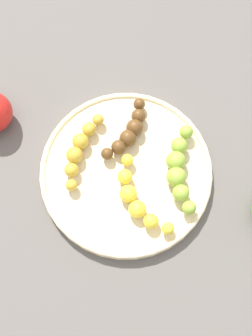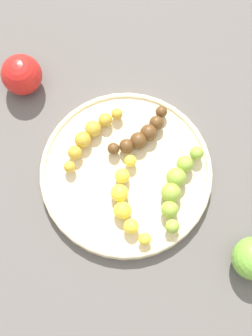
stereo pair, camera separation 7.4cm
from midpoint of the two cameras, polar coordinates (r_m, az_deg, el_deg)
The scene contains 7 objects.
ground_plane at distance 0.77m, azimuth 2.69°, elevation -1.27°, with size 2.40×2.40×0.00m, color #56514C.
fruit_bowl at distance 0.76m, azimuth 2.73°, elevation -1.02°, with size 0.29×0.29×0.02m.
banana_spotted at distance 0.76m, azimuth -1.85°, elevation 3.64°, with size 0.11×0.10×0.03m.
banana_yellow at distance 0.73m, azimuth 2.81°, elevation -4.64°, with size 0.05×0.15×0.03m.
banana_green at distance 0.74m, azimuth 9.23°, elevation -2.74°, with size 0.09×0.14×0.03m.
banana_overripe at distance 0.76m, azimuth 4.76°, elevation 3.76°, with size 0.11×0.07×0.03m.
apple_red at distance 0.82m, azimuth -10.52°, elevation 11.10°, with size 0.07×0.07×0.07m, color red.
Camera 2 is at (-0.03, -0.21, 0.74)m, focal length 48.37 mm.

